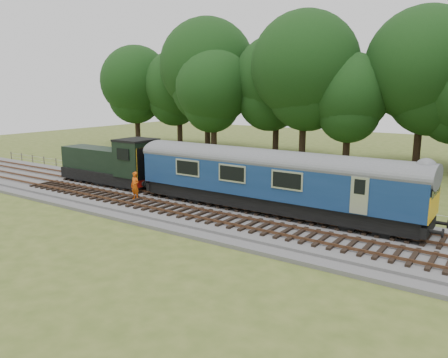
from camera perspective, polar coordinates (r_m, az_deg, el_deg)
The scene contains 9 objects.
ground at distance 26.48m, azimuth 1.32°, elevation -5.17°, with size 120.00×120.00×0.00m, color #475720.
ballast at distance 26.43m, azimuth 1.32°, elevation -4.80°, with size 70.00×7.00×0.35m, color #4C4C4F.
track_north at distance 27.51m, azimuth 2.92°, elevation -3.64°, with size 67.20×2.40×0.21m.
track_south at distance 25.09m, azimuth -0.68°, elevation -5.13°, with size 67.20×2.40×0.21m.
fence at distance 30.21m, azimuth 5.99°, elevation -3.11°, with size 64.00×0.12×1.00m, color #6B6054, non-canonical shape.
tree_line at distance 46.05m, azimuth 16.45°, elevation 1.58°, with size 70.00×8.00×18.00m, color black, non-canonical shape.
dmu_railcar at distance 26.20m, azimuth 6.08°, elevation 0.46°, with size 18.05×2.86×3.88m.
shunter_loco at distance 35.01m, azimuth -14.43°, elevation 1.93°, with size 8.91×2.60×3.38m.
worker at distance 29.91m, azimuth -11.54°, elevation -0.87°, with size 0.69×0.45×1.90m, color #DD520B.
Camera 1 is at (13.82, -21.26, 7.64)m, focal length 35.00 mm.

